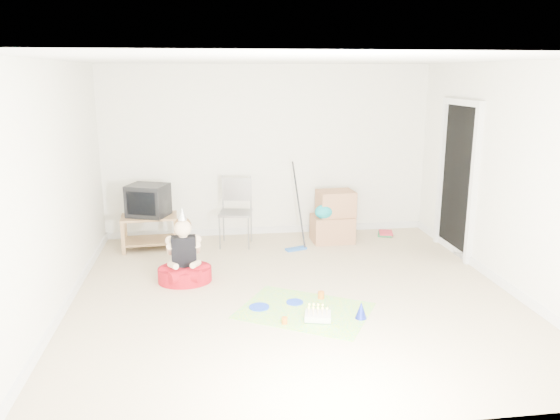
{
  "coord_description": "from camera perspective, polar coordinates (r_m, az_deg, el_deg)",
  "views": [
    {
      "loc": [
        -0.94,
        -5.77,
        2.46
      ],
      "look_at": [
        -0.1,
        0.4,
        0.9
      ],
      "focal_mm": 35.0,
      "sensor_mm": 36.0,
      "label": 1
    }
  ],
  "objects": [
    {
      "name": "doorway_recess",
      "position": [
        7.9,
        18.09,
        2.9
      ],
      "size": [
        0.02,
        0.9,
        2.05
      ],
      "primitive_type": "cube",
      "color": "black",
      "rests_on": "ground"
    },
    {
      "name": "blue_plate_near",
      "position": [
        6.1,
        1.55,
        -9.6
      ],
      "size": [
        0.27,
        0.27,
        0.01
      ],
      "primitive_type": "cylinder",
      "rotation": [
        0.0,
        0.0,
        -0.69
      ],
      "color": "#173ABF",
      "rests_on": "party_mat"
    },
    {
      "name": "orange_cup_far",
      "position": [
        5.61,
        0.48,
        -11.48
      ],
      "size": [
        0.07,
        0.07,
        0.07
      ],
      "primitive_type": "cylinder",
      "rotation": [
        0.0,
        0.0,
        -0.25
      ],
      "color": "orange",
      "rests_on": "party_mat"
    },
    {
      "name": "floor_mop",
      "position": [
        7.77,
        1.7,
        -2.37
      ],
      "size": [
        0.32,
        0.39,
        1.23
      ],
      "color": "#235AB0",
      "rests_on": "ground"
    },
    {
      "name": "tv_stand",
      "position": [
        8.06,
        -13.44,
        -1.97
      ],
      "size": [
        0.81,
        0.54,
        0.49
      ],
      "color": "olive",
      "rests_on": "ground"
    },
    {
      "name": "book_pile",
      "position": [
        8.7,
        11.0,
        -2.42
      ],
      "size": [
        0.29,
        0.33,
        0.06
      ],
      "color": "#236B3B",
      "rests_on": "ground"
    },
    {
      "name": "party_mat",
      "position": [
        5.92,
        2.57,
        -10.46
      ],
      "size": [
        1.63,
        1.5,
        0.01
      ],
      "primitive_type": "cube",
      "rotation": [
        0.0,
        0.0,
        -0.53
      ],
      "color": "#E63094",
      "rests_on": "ground"
    },
    {
      "name": "orange_cup_near",
      "position": [
        6.21,
        4.32,
        -8.85
      ],
      "size": [
        0.09,
        0.09,
        0.08
      ],
      "primitive_type": "cylinder",
      "rotation": [
        0.0,
        0.0,
        -0.3
      ],
      "color": "orange",
      "rests_on": "party_mat"
    },
    {
      "name": "blue_party_hat",
      "position": [
        5.77,
        8.47,
        -10.31
      ],
      "size": [
        0.15,
        0.15,
        0.18
      ],
      "primitive_type": "cone",
      "rotation": [
        0.0,
        0.0,
        -0.24
      ],
      "color": "#1826A8",
      "rests_on": "party_mat"
    },
    {
      "name": "folding_chair",
      "position": [
        7.96,
        -4.68,
        -0.3
      ],
      "size": [
        0.53,
        0.51,
        1.01
      ],
      "color": "gray",
      "rests_on": "ground"
    },
    {
      "name": "birthday_cake",
      "position": [
        5.71,
        3.98,
        -11.07
      ],
      "size": [
        0.31,
        0.27,
        0.13
      ],
      "color": "silver",
      "rests_on": "party_mat"
    },
    {
      "name": "ground",
      "position": [
        6.34,
        1.4,
        -8.76
      ],
      "size": [
        5.0,
        5.0,
        0.0
      ],
      "primitive_type": "plane",
      "color": "#CBB692",
      "rests_on": "ground"
    },
    {
      "name": "cardboard_boxes",
      "position": [
        8.19,
        5.58,
        -0.78
      ],
      "size": [
        0.63,
        0.49,
        0.77
      ],
      "color": "#A57350",
      "rests_on": "ground"
    },
    {
      "name": "seated_woman",
      "position": [
        6.74,
        -9.95,
        -5.72
      ],
      "size": [
        0.67,
        0.67,
        0.93
      ],
      "color": "#B3101C",
      "rests_on": "ground"
    },
    {
      "name": "blue_plate_far",
      "position": [
        5.99,
        -2.19,
        -10.09
      ],
      "size": [
        0.31,
        0.31,
        0.01
      ],
      "primitive_type": "cylinder",
      "rotation": [
        0.0,
        0.0,
        -0.8
      ],
      "color": "#173ABF",
      "rests_on": "party_mat"
    },
    {
      "name": "crt_tv",
      "position": [
        7.95,
        -13.61,
        1.0
      ],
      "size": [
        0.65,
        0.6,
        0.45
      ],
      "primitive_type": "cube",
      "rotation": [
        0.0,
        0.0,
        -0.37
      ],
      "color": "black",
      "rests_on": "tv_stand"
    }
  ]
}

